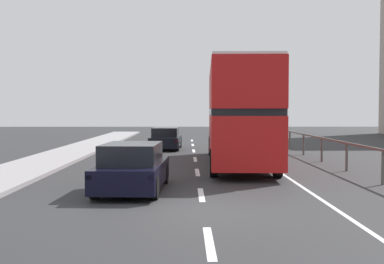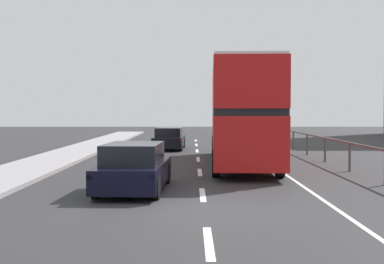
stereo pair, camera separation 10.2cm
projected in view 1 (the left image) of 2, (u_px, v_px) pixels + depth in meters
ground_plane at (204, 211)px, 11.66m from camera, size 75.52×120.00×0.10m
lane_paint_markings at (245, 168)px, 19.92m from camera, size 3.29×46.00×0.01m
bridge_side_railing at (333, 145)px, 20.67m from camera, size 0.10×42.00×1.13m
double_decker_bus_red at (238, 112)px, 21.23m from camera, size 2.90×11.44×4.26m
hatchback_car_near at (133, 168)px, 14.27m from camera, size 1.97×4.36×1.41m
sedan_car_ahead at (166, 139)px, 29.67m from camera, size 1.88×4.42×1.33m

